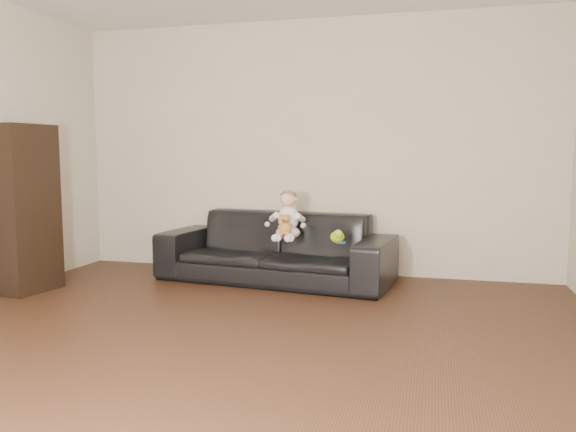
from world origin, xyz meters
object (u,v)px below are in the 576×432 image
(baby, at_px, (288,218))
(cabinet, at_px, (24,209))
(toy_green, at_px, (337,237))
(teddy_bear, at_px, (285,225))
(toy_rattle, at_px, (340,238))
(sofa, at_px, (275,247))
(toy_blue_disc, at_px, (341,242))

(baby, bearing_deg, cabinet, -172.32)
(cabinet, bearing_deg, toy_green, 24.20)
(toy_green, bearing_deg, baby, 167.29)
(cabinet, relative_size, teddy_bear, 7.62)
(cabinet, distance_m, toy_rattle, 2.85)
(cabinet, bearing_deg, teddy_bear, 26.60)
(baby, distance_m, toy_rattle, 0.54)
(sofa, bearing_deg, cabinet, -147.70)
(teddy_bear, relative_size, toy_rattle, 2.58)
(baby, bearing_deg, teddy_bear, -99.10)
(cabinet, xyz_separation_m, baby, (2.22, 0.85, -0.11))
(sofa, bearing_deg, teddy_bear, -50.61)
(teddy_bear, bearing_deg, sofa, 96.96)
(baby, distance_m, toy_blue_disc, 0.57)
(toy_rattle, height_order, toy_blue_disc, toy_rattle)
(teddy_bear, bearing_deg, toy_rattle, -16.81)
(toy_blue_disc, bearing_deg, toy_green, -147.33)
(cabinet, bearing_deg, toy_rattle, 24.98)
(cabinet, xyz_separation_m, teddy_bear, (2.23, 0.70, -0.16))
(toy_green, bearing_deg, sofa, 160.28)
(sofa, height_order, cabinet, cabinet)
(toy_rattle, distance_m, toy_blue_disc, 0.04)
(teddy_bear, bearing_deg, toy_green, -21.72)
(baby, bearing_deg, toy_green, -25.87)
(sofa, height_order, toy_rattle, sofa)
(teddy_bear, distance_m, toy_rattle, 0.52)
(toy_rattle, relative_size, toy_blue_disc, 0.77)
(sofa, xyz_separation_m, teddy_bear, (0.16, -0.26, 0.26))
(sofa, bearing_deg, baby, -30.81)
(cabinet, relative_size, baby, 3.22)
(sofa, distance_m, teddy_bear, 0.40)
(cabinet, distance_m, toy_green, 2.82)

